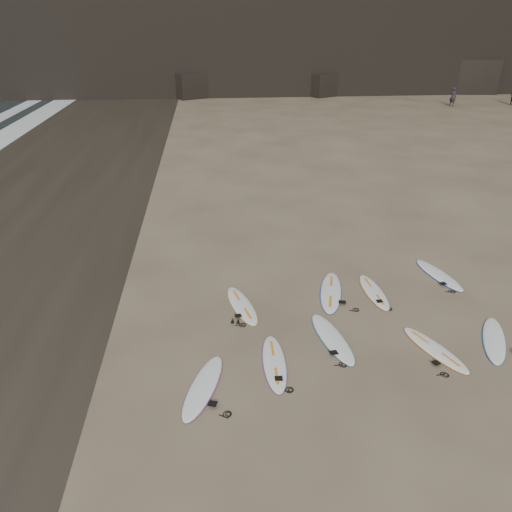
{
  "coord_description": "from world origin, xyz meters",
  "views": [
    {
      "loc": [
        -4.14,
        -10.28,
        7.75
      ],
      "look_at": [
        -2.9,
        2.63,
        1.5
      ],
      "focal_mm": 35.0,
      "sensor_mm": 36.0,
      "label": 1
    }
  ],
  "objects": [
    {
      "name": "surfboard_0",
      "position": [
        -4.49,
        -1.15,
        0.04
      ],
      "size": [
        1.29,
        2.41,
        0.08
      ],
      "primitive_type": "ellipsoid",
      "rotation": [
        0.0,
        0.0,
        -0.32
      ],
      "color": "white",
      "rests_on": "ground"
    },
    {
      "name": "surfboard_6",
      "position": [
        -0.55,
        2.87,
        0.05
      ],
      "size": [
        1.25,
        2.66,
        0.09
      ],
      "primitive_type": "ellipsoid",
      "rotation": [
        0.0,
        0.0,
        -0.26
      ],
      "color": "white",
      "rests_on": "ground"
    },
    {
      "name": "surfboard_1",
      "position": [
        -2.74,
        -0.43,
        0.04
      ],
      "size": [
        0.62,
        2.31,
        0.08
      ],
      "primitive_type": "ellipsoid",
      "rotation": [
        0.0,
        0.0,
        -0.03
      ],
      "color": "white",
      "rests_on": "ground"
    },
    {
      "name": "person_a",
      "position": [
        19.13,
        36.77,
        0.88
      ],
      "size": [
        0.72,
        0.76,
        1.75
      ],
      "primitive_type": "imported",
      "rotation": [
        0.0,
        0.0,
        2.21
      ],
      "color": "black",
      "rests_on": "ground"
    },
    {
      "name": "ground",
      "position": [
        0.0,
        0.0,
        0.0
      ],
      "size": [
        240.0,
        240.0,
        0.0
      ],
      "primitive_type": "plane",
      "color": "#897559",
      "rests_on": "ground"
    },
    {
      "name": "surfboard_2",
      "position": [
        -1.08,
        0.45,
        0.04
      ],
      "size": [
        1.02,
        2.52,
        0.09
      ],
      "primitive_type": "ellipsoid",
      "rotation": [
        0.0,
        0.0,
        0.18
      ],
      "color": "white",
      "rests_on": "ground"
    },
    {
      "name": "surfboard_7",
      "position": [
        0.79,
        2.76,
        0.04
      ],
      "size": [
        0.62,
        2.25,
        0.08
      ],
      "primitive_type": "ellipsoid",
      "rotation": [
        0.0,
        0.0,
        0.04
      ],
      "color": "white",
      "rests_on": "ground"
    },
    {
      "name": "surfboard_8",
      "position": [
        3.27,
        3.64,
        0.04
      ],
      "size": [
        1.07,
        2.44,
        0.09
      ],
      "primitive_type": "ellipsoid",
      "rotation": [
        0.0,
        0.0,
        0.22
      ],
      "color": "white",
      "rests_on": "ground"
    },
    {
      "name": "surfboard_4",
      "position": [
        3.17,
        -0.03,
        0.04
      ],
      "size": [
        1.48,
        2.29,
        0.08
      ],
      "primitive_type": "ellipsoid",
      "rotation": [
        0.0,
        0.0,
        -0.45
      ],
      "color": "white",
      "rests_on": "ground"
    },
    {
      "name": "surfboard_5",
      "position": [
        -3.35,
        2.36,
        0.04
      ],
      "size": [
        1.08,
        2.36,
        0.08
      ],
      "primitive_type": "ellipsoid",
      "rotation": [
        0.0,
        0.0,
        0.24
      ],
      "color": "white",
      "rests_on": "ground"
    },
    {
      "name": "surfboard_3",
      "position": [
        1.44,
        -0.28,
        0.04
      ],
      "size": [
        1.3,
        2.27,
        0.08
      ],
      "primitive_type": "ellipsoid",
      "rotation": [
        0.0,
        0.0,
        0.37
      ],
      "color": "white",
      "rests_on": "ground"
    }
  ]
}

